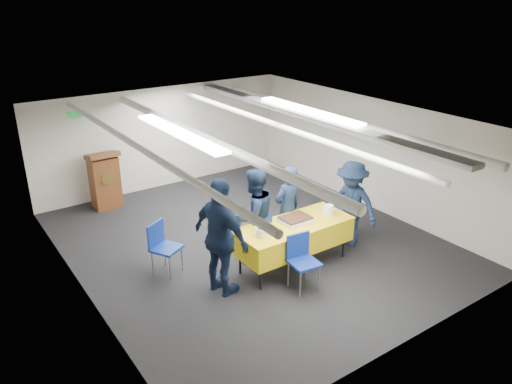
% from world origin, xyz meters
% --- Properties ---
extents(ground, '(7.00, 7.00, 0.00)m').
position_xyz_m(ground, '(0.00, 0.00, 0.00)').
color(ground, black).
rests_on(ground, ground).
extents(room_shell, '(6.00, 7.00, 2.30)m').
position_xyz_m(room_shell, '(0.09, 0.41, 1.81)').
color(room_shell, beige).
rests_on(room_shell, ground).
extents(serving_table, '(1.99, 0.81, 0.77)m').
position_xyz_m(serving_table, '(0.12, -1.11, 0.56)').
color(serving_table, black).
rests_on(serving_table, ground).
extents(sheet_cake, '(0.51, 0.39, 0.09)m').
position_xyz_m(sheet_cake, '(0.18, -1.06, 0.81)').
color(sheet_cake, white).
rests_on(sheet_cake, serving_table).
extents(plate_stack_left, '(0.21, 0.21, 0.18)m').
position_xyz_m(plate_stack_left, '(-0.55, -1.16, 0.85)').
color(plate_stack_left, white).
rests_on(plate_stack_left, serving_table).
extents(plate_stack_right, '(0.20, 0.20, 0.17)m').
position_xyz_m(plate_stack_right, '(0.82, -1.16, 0.85)').
color(plate_stack_right, white).
rests_on(plate_stack_right, serving_table).
extents(podium, '(0.62, 0.53, 1.25)m').
position_xyz_m(podium, '(-1.60, 3.05, 0.61)').
color(podium, brown).
rests_on(podium, ground).
extents(chair_near, '(0.46, 0.46, 0.87)m').
position_xyz_m(chair_near, '(-0.18, -1.67, 0.53)').
color(chair_near, gray).
rests_on(chair_near, ground).
extents(chair_right, '(0.45, 0.45, 0.87)m').
position_xyz_m(chair_right, '(1.67, -0.71, 0.53)').
color(chair_right, gray).
rests_on(chair_right, ground).
extents(chair_left, '(0.57, 0.57, 0.87)m').
position_xyz_m(chair_left, '(-1.75, -0.06, 0.53)').
color(chair_left, gray).
rests_on(chair_left, ground).
extents(sailor_a, '(0.59, 0.41, 1.56)m').
position_xyz_m(sailor_a, '(0.38, -0.61, 0.78)').
color(sailor_a, black).
rests_on(sailor_a, ground).
extents(sailor_b, '(0.87, 0.71, 1.66)m').
position_xyz_m(sailor_b, '(-0.33, -0.61, 0.83)').
color(sailor_b, black).
rests_on(sailor_b, ground).
extents(sailor_c, '(0.65, 1.15, 1.85)m').
position_xyz_m(sailor_c, '(-1.26, -1.11, 0.93)').
color(sailor_c, black).
rests_on(sailor_c, ground).
extents(sailor_d, '(0.85, 1.14, 1.57)m').
position_xyz_m(sailor_d, '(1.43, -1.09, 0.79)').
color(sailor_d, black).
rests_on(sailor_d, ground).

